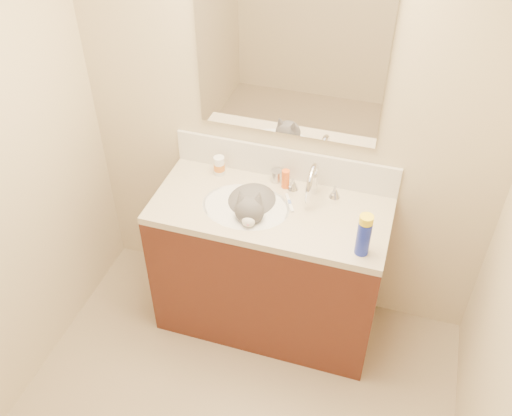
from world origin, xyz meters
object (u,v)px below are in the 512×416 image
Objects in this scene: basin at (246,217)px; faucet at (313,184)px; vanity_cabinet at (269,269)px; amber_bottle at (286,179)px; pill_bottle at (219,166)px; cat at (252,208)px; spray_can at (363,238)px; silver_jar at (276,176)px.

basin is 1.61× the size of faucet.
amber_bottle is at bearing 81.29° from vanity_cabinet.
pill_bottle is at bearing 135.17° from basin.
cat is at bearing -37.78° from pill_bottle.
pill_bottle is (-0.22, 0.22, 0.12)m from basin.
amber_bottle is at bearing -1.09° from pill_bottle.
faucet is at bearing -16.57° from amber_bottle.
vanity_cabinet is at bearing 159.37° from spray_can.
silver_jar is at bearing 60.22° from cat.
vanity_cabinet is 0.43m from cat.
basin is at bearing -137.41° from cat.
silver_jar is at bearing 142.34° from spray_can.
faucet is (0.18, 0.14, 0.54)m from vanity_cabinet.
pill_bottle is at bearing -174.81° from silver_jar.
silver_jar is 0.66m from spray_can.
cat is 0.24m from amber_bottle.
faucet reaches higher than basin.
cat is at bearing -154.02° from faucet.
pill_bottle reaches higher than amber_bottle.
amber_bottle is (0.06, -0.04, 0.02)m from silver_jar.
faucet is 4.21× the size of silver_jar.
cat reaches higher than silver_jar.
faucet reaches higher than cat.
pill_bottle is (-0.24, 0.19, 0.09)m from cat.
silver_jar is (0.07, 0.22, 0.07)m from cat.
faucet is 2.64× the size of pill_bottle.
pill_bottle is 0.60× the size of spray_can.
faucet is at bearing -5.73° from pill_bottle.
cat is 3.92× the size of pill_bottle.
amber_bottle is 0.59m from spray_can.
cat is at bearing 162.47° from spray_can.
pill_bottle is at bearing 129.47° from cat.
spray_can is at bearing -20.63° from vanity_cabinet.
amber_bottle is at bearing 141.46° from spray_can.
cat is 0.32m from pill_bottle.
vanity_cabinet is 0.58m from faucet.
pill_bottle reaches higher than vanity_cabinet.
basin is 4.24× the size of pill_bottle.
silver_jar is 0.64× the size of amber_bottle.
basin is at bearing -150.88° from faucet.
faucet is at bearing 13.22° from cat.
silver_jar is 0.38× the size of spray_can.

